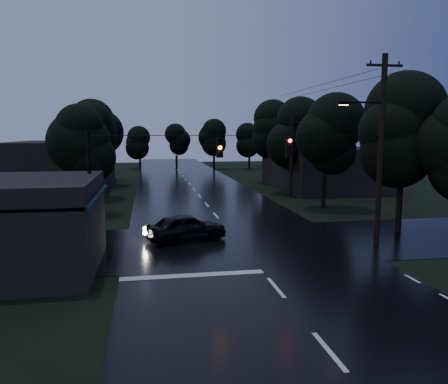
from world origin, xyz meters
name	(u,v)px	position (x,y,z in m)	size (l,w,h in m)	color
ground	(329,352)	(0.00, 0.00, 0.00)	(160.00, 160.00, 0.00)	black
main_road	(200,196)	(0.00, 30.00, 0.00)	(12.00, 120.00, 0.02)	black
cross_street	(239,243)	(0.00, 12.00, 0.00)	(60.00, 9.00, 0.02)	black
building_far_right	(324,168)	(14.00, 34.00, 2.20)	(10.00, 14.00, 4.40)	black
building_far_left	(63,164)	(-14.00, 40.00, 2.50)	(10.00, 16.00, 5.00)	black
utility_pole_main	(379,145)	(7.41, 11.00, 5.26)	(3.50, 0.30, 10.00)	black
utility_pole_far	(291,155)	(8.30, 28.00, 3.88)	(2.00, 0.30, 7.50)	black
anchor_pole_left	(90,194)	(-7.50, 11.00, 3.00)	(0.18, 0.18, 6.00)	black
span_signals	(254,146)	(0.56, 10.99, 5.24)	(15.00, 0.37, 1.12)	black
tree_corner_near	(403,132)	(10.00, 13.00, 5.99)	(4.48, 4.48, 9.44)	black
tree_left_a	(87,143)	(-9.00, 22.00, 5.24)	(3.92, 3.92, 8.26)	black
tree_left_b	(92,136)	(-9.60, 30.00, 5.62)	(4.20, 4.20, 8.85)	black
tree_left_c	(97,132)	(-10.20, 40.00, 5.99)	(4.48, 4.48, 9.44)	black
tree_right_a	(325,137)	(9.00, 22.00, 5.62)	(4.20, 4.20, 8.85)	black
tree_right_b	(298,132)	(9.60, 30.00, 5.99)	(4.48, 4.48, 9.44)	black
tree_right_c	(275,129)	(10.20, 40.00, 6.37)	(4.76, 4.76, 10.03)	black
car	(186,227)	(-2.72, 13.08, 0.76)	(1.79, 4.44, 1.51)	black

